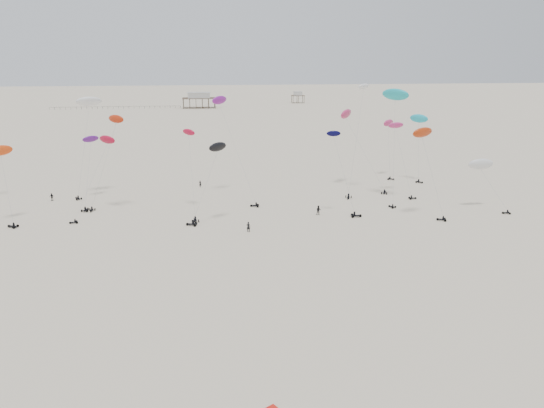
{
  "coord_description": "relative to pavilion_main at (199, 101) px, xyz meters",
  "views": [
    {
      "loc": [
        -12.06,
        2.94,
        30.66
      ],
      "look_at": [
        0.0,
        88.0,
        7.0
      ],
      "focal_mm": 35.0,
      "sensor_mm": 36.0,
      "label": 1
    }
  ],
  "objects": [
    {
      "name": "ground_plane",
      "position": [
        10.0,
        -150.0,
        -4.22
      ],
      "size": [
        900.0,
        900.0,
        0.0
      ],
      "primitive_type": "plane",
      "color": "beige"
    },
    {
      "name": "pavilion_main",
      "position": [
        0.0,
        0.0,
        0.0
      ],
      "size": [
        21.0,
        13.0,
        9.8
      ],
      "color": "brown",
      "rests_on": "ground"
    },
    {
      "name": "pavilion_small",
      "position": [
        70.0,
        30.0,
        -0.74
      ],
      "size": [
        9.0,
        7.0,
        8.0
      ],
      "color": "brown",
      "rests_on": "ground"
    },
    {
      "name": "pier_fence",
      "position": [
        -52.0,
        -0.0,
        -3.45
      ],
      "size": [
        80.2,
        0.2,
        1.5
      ],
      "color": "black",
      "rests_on": "ground"
    },
    {
      "name": "rig_0",
      "position": [
        -19.83,
        -235.41,
        9.97
      ],
      "size": [
        8.71,
        4.97,
        19.69
      ],
      "rotation": [
        0.0,
        0.0,
        3.06
      ],
      "color": "black",
      "rests_on": "ground"
    },
    {
      "name": "rig_1",
      "position": [
        -3.43,
        -241.39,
        4.89
      ],
      "size": [
        3.43,
        13.71,
        18.17
      ],
      "rotation": [
        0.0,
        0.0,
        6.36
      ],
      "color": "black",
      "rests_on": "ground"
    },
    {
      "name": "rig_3",
      "position": [
        34.53,
        -229.26,
        10.57
      ],
      "size": [
        8.27,
        11.78,
        25.58
      ],
      "rotation": [
        0.0,
        0.0,
        2.8
      ],
      "color": "black",
      "rests_on": "ground"
    },
    {
      "name": "rig_4",
      "position": [
        48.25,
        -212.62,
        7.38
      ],
      "size": [
        4.35,
        8.99,
        15.24
      ],
      "rotation": [
        0.0,
        0.0,
        4.06
      ],
      "color": "black",
      "rests_on": "ground"
    },
    {
      "name": "rig_5",
      "position": [
        -25.66,
        -228.75,
        4.68
      ],
      "size": [
        4.15,
        15.78,
        17.35
      ],
      "rotation": [
        0.0,
        0.0,
        6.0
      ],
      "color": "black",
      "rests_on": "ground"
    },
    {
      "name": "rig_6",
      "position": [
        53.7,
        -219.26,
        9.34
      ],
      "size": [
        4.47,
        6.85,
        17.2
      ],
      "rotation": [
        0.0,
        0.0,
        3.78
      ],
      "color": "black",
      "rests_on": "ground"
    },
    {
      "name": "rig_7",
      "position": [
        44.18,
        -231.07,
        7.6
      ],
      "size": [
        4.65,
        9.94,
        17.12
      ],
      "rotation": [
        0.0,
        0.0,
        4.61
      ],
      "color": "black",
      "rests_on": "ground"
    },
    {
      "name": "rig_8",
      "position": [
        -26.36,
        -221.77,
        14.72
      ],
      "size": [
        7.35,
        9.22,
        22.7
      ],
      "rotation": [
        0.0,
        0.0,
        0.66
      ],
      "color": "black",
      "rests_on": "ground"
    },
    {
      "name": "rig_9",
      "position": [
        -21.29,
        -236.74,
        8.14
      ],
      "size": [
        8.91,
        13.11,
        17.68
      ],
      "rotation": [
        0.0,
        0.0,
        1.85
      ],
      "color": "black",
      "rests_on": "ground"
    },
    {
      "name": "rig_10",
      "position": [
        41.95,
        -249.81,
        10.06
      ],
      "size": [
        7.23,
        7.54,
        18.02
      ],
      "rotation": [
        0.0,
        0.0,
        1.23
      ],
      "color": "black",
      "rests_on": "ground"
    },
    {
      "name": "rig_11",
      "position": [
        27.26,
        -247.33,
        2.29
      ],
      "size": [
        6.61,
        5.84,
        16.95
      ],
      "rotation": [
        0.0,
        0.0,
        4.53
      ],
      "color": "black",
      "rests_on": "ground"
    },
    {
      "name": "rig_12",
      "position": [
        0.13,
        -248.02,
        6.17
      ],
      "size": [
        8.6,
        5.73,
        15.56
      ],
      "rotation": [
        0.0,
        0.0,
        1.39
      ],
      "color": "black",
      "rests_on": "ground"
    },
    {
      "name": "rig_13",
      "position": [
        -38.84,
        -242.1,
        6.74
      ],
      "size": [
        5.96,
        8.86,
        14.9
      ],
      "rotation": [
        0.0,
        0.0,
        1.21
      ],
      "color": "black",
      "rests_on": "ground"
    },
    {
      "name": "rig_15",
      "position": [
        40.93,
        -235.0,
        17.56
      ],
      "size": [
        6.72,
        13.3,
        25.05
      ],
      "rotation": [
        0.0,
        0.0,
        0.56
      ],
      "color": "black",
      "rests_on": "ground"
    },
    {
      "name": "rig_16",
      "position": [
        35.19,
        -221.95,
        10.81
      ],
      "size": [
        10.52,
        15.45,
        20.6
      ],
      "rotation": [
        0.0,
        0.0,
        5.74
      ],
      "color": "black",
      "rests_on": "ground"
    },
    {
      "name": "rig_17",
      "position": [
        57.1,
        -245.3,
        4.24
      ],
      "size": [
        6.88,
        8.01,
        11.34
      ],
      "rotation": [
        0.0,
        0.0,
        1.41
      ],
      "color": "black",
      "rests_on": "ground"
    },
    {
      "name": "rig_18",
      "position": [
        4.49,
        -226.79,
        13.21
      ],
      "size": [
        9.8,
        17.71,
        25.53
      ],
      "rotation": [
        0.0,
        0.0,
        1.41
      ],
      "color": "black",
      "rests_on": "ground"
    },
    {
      "name": "spectator_0",
      "position": [
        6.6,
        -255.13,
        -4.22
      ],
      "size": [
        0.94,
        0.79,
        2.21
      ],
      "primitive_type": "imported",
      "rotation": [
        0.0,
        0.0,
        2.79
      ],
      "color": "black",
      "rests_on": "ground"
    },
    {
      "name": "spectator_1",
      "position": [
        21.74,
        -246.41,
        -4.22
      ],
      "size": [
        1.21,
        0.82,
        2.29
      ],
      "primitive_type": "imported",
      "rotation": [
        0.0,
        0.0,
        6.13
      ],
      "color": "black",
      "rests_on": "ground"
    },
    {
      "name": "spectator_2",
      "position": [
        -34.67,
        -227.14,
        -4.22
      ],
      "size": [
        1.28,
        0.84,
        2.01
      ],
      "primitive_type": "imported",
      "rotation": [
        0.0,
        0.0,
        6.11
      ],
      "color": "black",
      "rests_on": "ground"
    },
    {
      "name": "spectator_3",
      "position": [
        -1.75,
        -218.7,
        -4.22
      ],
      "size": [
        0.83,
        0.71,
        1.92
      ],
      "primitive_type": "imported",
      "rotation": [
        0.0,
        0.0,
        2.74
      ],
      "color": "black",
      "rests_on": "ground"
    }
  ]
}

